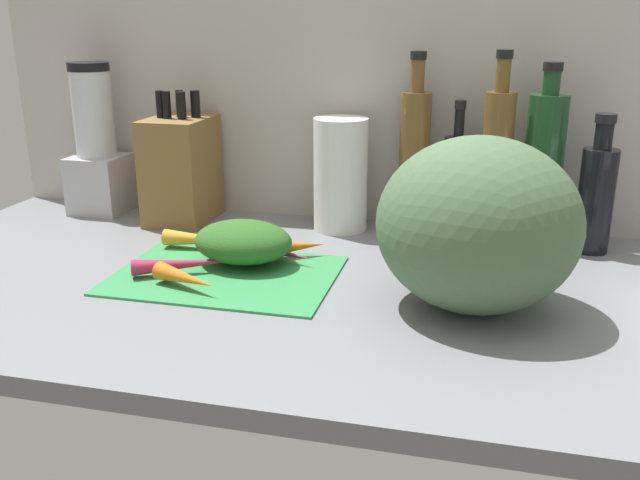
{
  "coord_description": "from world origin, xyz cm",
  "views": [
    {
      "loc": [
        21.12,
        -103.77,
        42.39
      ],
      "look_at": [
        -3.19,
        -4.64,
        8.75
      ],
      "focal_mm": 38.65,
      "sensor_mm": 36.0,
      "label": 1
    }
  ],
  "objects_px": {
    "blender_appliance": "(97,149)",
    "carrot_5": "(257,245)",
    "carrot_3": "(281,253)",
    "bottle_0": "(414,158)",
    "carrot_2": "(294,247)",
    "cutting_board": "(225,274)",
    "paper_towel_roll": "(341,175)",
    "carrot_4": "(185,264)",
    "bottle_2": "(496,164)",
    "carrot_1": "(225,241)",
    "bottle_3": "(543,168)",
    "bottle_4": "(596,196)",
    "bottle_1": "(456,183)",
    "knife_block": "(181,169)",
    "carrot_6": "(186,278)",
    "winter_squash": "(478,225)",
    "carrot_0": "(206,240)"
  },
  "relations": [
    {
      "from": "bottle_2",
      "to": "carrot_4",
      "type": "bearing_deg",
      "value": -147.41
    },
    {
      "from": "carrot_1",
      "to": "carrot_5",
      "type": "bearing_deg",
      "value": -5.82
    },
    {
      "from": "cutting_board",
      "to": "knife_block",
      "type": "distance_m",
      "value": 0.38
    },
    {
      "from": "carrot_6",
      "to": "bottle_2",
      "type": "height_order",
      "value": "bottle_2"
    },
    {
      "from": "paper_towel_roll",
      "to": "bottle_3",
      "type": "xyz_separation_m",
      "value": [
        0.39,
        -0.0,
        0.03
      ]
    },
    {
      "from": "carrot_2",
      "to": "winter_squash",
      "type": "bearing_deg",
      "value": -24.1
    },
    {
      "from": "carrot_6",
      "to": "bottle_4",
      "type": "relative_size",
      "value": 0.48
    },
    {
      "from": "blender_appliance",
      "to": "carrot_5",
      "type": "bearing_deg",
      "value": -25.75
    },
    {
      "from": "winter_squash",
      "to": "carrot_6",
      "type": "bearing_deg",
      "value": -174.18
    },
    {
      "from": "carrot_1",
      "to": "bottle_3",
      "type": "xyz_separation_m",
      "value": [
        0.56,
        0.2,
        0.13
      ]
    },
    {
      "from": "bottle_0",
      "to": "bottle_4",
      "type": "xyz_separation_m",
      "value": [
        0.34,
        -0.05,
        -0.04
      ]
    },
    {
      "from": "cutting_board",
      "to": "carrot_2",
      "type": "xyz_separation_m",
      "value": [
        0.09,
        0.11,
        0.02
      ]
    },
    {
      "from": "cutting_board",
      "to": "bottle_0",
      "type": "height_order",
      "value": "bottle_0"
    },
    {
      "from": "bottle_4",
      "to": "bottle_2",
      "type": "bearing_deg",
      "value": 174.84
    },
    {
      "from": "carrot_2",
      "to": "carrot_3",
      "type": "distance_m",
      "value": 0.03
    },
    {
      "from": "bottle_0",
      "to": "bottle_1",
      "type": "xyz_separation_m",
      "value": [
        0.08,
        -0.0,
        -0.05
      ]
    },
    {
      "from": "carrot_3",
      "to": "knife_block",
      "type": "height_order",
      "value": "knife_block"
    },
    {
      "from": "carrot_2",
      "to": "paper_towel_roll",
      "type": "relative_size",
      "value": 0.5
    },
    {
      "from": "carrot_5",
      "to": "blender_appliance",
      "type": "xyz_separation_m",
      "value": [
        -0.44,
        0.21,
        0.12
      ]
    },
    {
      "from": "bottle_0",
      "to": "carrot_2",
      "type": "bearing_deg",
      "value": -128.91
    },
    {
      "from": "carrot_4",
      "to": "bottle_3",
      "type": "bearing_deg",
      "value": 29.18
    },
    {
      "from": "carrot_4",
      "to": "bottle_4",
      "type": "height_order",
      "value": "bottle_4"
    },
    {
      "from": "carrot_0",
      "to": "bottle_4",
      "type": "xyz_separation_m",
      "value": [
        0.7,
        0.18,
        0.08
      ]
    },
    {
      "from": "carrot_5",
      "to": "bottle_4",
      "type": "relative_size",
      "value": 0.53
    },
    {
      "from": "paper_towel_roll",
      "to": "carrot_4",
      "type": "bearing_deg",
      "value": -120.97
    },
    {
      "from": "cutting_board",
      "to": "bottle_4",
      "type": "distance_m",
      "value": 0.69
    },
    {
      "from": "cutting_board",
      "to": "carrot_6",
      "type": "relative_size",
      "value": 3.04
    },
    {
      "from": "cutting_board",
      "to": "carrot_1",
      "type": "distance_m",
      "value": 0.12
    },
    {
      "from": "knife_block",
      "to": "paper_towel_roll",
      "type": "distance_m",
      "value": 0.34
    },
    {
      "from": "carrot_4",
      "to": "blender_appliance",
      "type": "relative_size",
      "value": 0.54
    },
    {
      "from": "carrot_1",
      "to": "carrot_4",
      "type": "bearing_deg",
      "value": -99.91
    },
    {
      "from": "bottle_1",
      "to": "bottle_4",
      "type": "relative_size",
      "value": 1.04
    },
    {
      "from": "carrot_4",
      "to": "bottle_3",
      "type": "relative_size",
      "value": 0.51
    },
    {
      "from": "carrot_2",
      "to": "bottle_4",
      "type": "height_order",
      "value": "bottle_4"
    },
    {
      "from": "bottle_2",
      "to": "bottle_1",
      "type": "bearing_deg",
      "value": 155.19
    },
    {
      "from": "cutting_board",
      "to": "carrot_3",
      "type": "relative_size",
      "value": 2.76
    },
    {
      "from": "carrot_5",
      "to": "bottle_4",
      "type": "xyz_separation_m",
      "value": [
        0.59,
        0.18,
        0.08
      ]
    },
    {
      "from": "carrot_4",
      "to": "carrot_6",
      "type": "height_order",
      "value": "carrot_6"
    },
    {
      "from": "carrot_5",
      "to": "bottle_4",
      "type": "distance_m",
      "value": 0.63
    },
    {
      "from": "cutting_board",
      "to": "carrot_0",
      "type": "relative_size",
      "value": 2.23
    },
    {
      "from": "carrot_4",
      "to": "bottle_2",
      "type": "height_order",
      "value": "bottle_2"
    },
    {
      "from": "carrot_6",
      "to": "bottle_3",
      "type": "bearing_deg",
      "value": 35.09
    },
    {
      "from": "knife_block",
      "to": "bottle_0",
      "type": "distance_m",
      "value": 0.49
    },
    {
      "from": "carrot_4",
      "to": "carrot_0",
      "type": "bearing_deg",
      "value": 96.15
    },
    {
      "from": "bottle_2",
      "to": "paper_towel_roll",
      "type": "bearing_deg",
      "value": 178.24
    },
    {
      "from": "cutting_board",
      "to": "knife_block",
      "type": "bearing_deg",
      "value": 125.39
    },
    {
      "from": "carrot_2",
      "to": "paper_towel_roll",
      "type": "xyz_separation_m",
      "value": [
        0.04,
        0.2,
        0.09
      ]
    },
    {
      "from": "carrot_3",
      "to": "bottle_0",
      "type": "xyz_separation_m",
      "value": [
        0.2,
        0.25,
        0.13
      ]
    },
    {
      "from": "carrot_3",
      "to": "carrot_6",
      "type": "distance_m",
      "value": 0.2
    },
    {
      "from": "cutting_board",
      "to": "bottle_3",
      "type": "xyz_separation_m",
      "value": [
        0.52,
        0.31,
        0.14
      ]
    }
  ]
}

